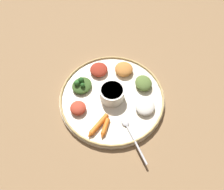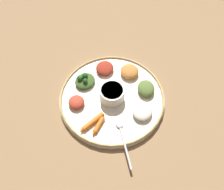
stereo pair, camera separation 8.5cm
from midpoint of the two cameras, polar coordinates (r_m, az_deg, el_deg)
ground_plane at (r=0.87m, az=2.77°, el=-1.32°), size 2.40×2.40×0.00m
platter at (r=0.87m, az=2.79°, el=-1.04°), size 0.37×0.37×0.02m
platter_rim at (r=0.86m, az=2.82°, el=-0.65°), size 0.37×0.37×0.01m
center_bowl at (r=0.84m, az=2.88°, el=0.15°), size 0.08×0.08×0.05m
spoon at (r=0.79m, az=5.46°, el=-9.47°), size 0.08×0.16×0.01m
greens_pile at (r=0.88m, az=-3.64°, el=3.17°), size 0.10×0.10×0.04m
carrot_near_spoon at (r=0.80m, az=-1.70°, el=-6.65°), size 0.07×0.09×0.02m
carrot_outer at (r=0.80m, az=-0.24°, el=-7.53°), size 0.03×0.07×0.02m
mound_berbere_red at (r=0.84m, az=-5.42°, el=-1.90°), size 0.07×0.07×0.03m
mound_collards at (r=0.87m, az=10.65°, el=1.30°), size 0.07×0.08×0.03m
mound_rice_white at (r=0.83m, az=9.97°, el=-4.05°), size 0.07×0.08×0.03m
mound_squash at (r=0.91m, az=6.75°, el=5.26°), size 0.09×0.09×0.03m
mound_beet at (r=0.91m, az=0.96°, el=6.06°), size 0.09×0.09×0.03m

